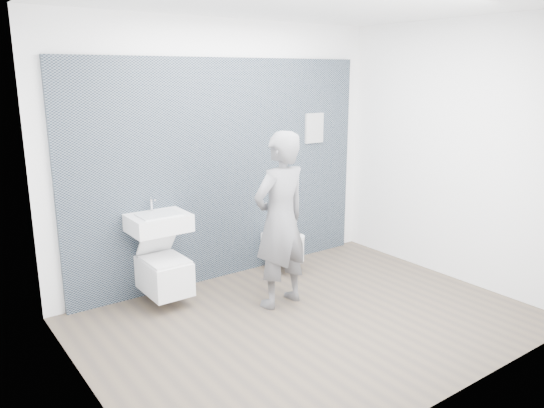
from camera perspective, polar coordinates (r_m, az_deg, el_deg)
ground at (r=5.06m, az=4.08°, el=-12.41°), size 4.00×4.00×0.00m
room_shell at (r=4.57m, az=4.46°, el=7.55°), size 4.00×4.00×4.00m
tile_wall at (r=6.16m, az=-4.79°, el=-7.46°), size 3.60×0.06×2.40m
washbasin at (r=5.30m, az=-12.10°, el=-1.94°), size 0.57×0.43×0.43m
toilet_square at (r=5.40m, az=-11.53°, el=-7.30°), size 0.39×0.57×0.68m
toilet_rounded at (r=6.14m, az=1.43°, el=-4.51°), size 0.32×0.54×0.29m
info_placard at (r=6.80m, az=4.31°, el=-5.35°), size 0.27×0.03×0.35m
visitor at (r=5.10m, az=0.90°, el=-1.78°), size 0.67×0.48×1.73m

